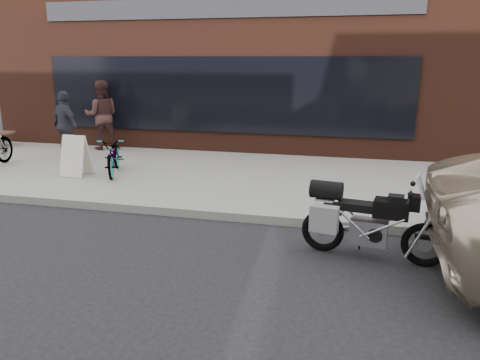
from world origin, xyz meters
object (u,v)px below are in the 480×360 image
at_px(cafe_patron_left, 102,115).
at_px(cafe_patron_right, 66,126).
at_px(sandwich_sign, 76,155).
at_px(cafe_table, 2,133).
at_px(motorcycle, 363,220).
at_px(bicycle_front, 114,156).

height_order(cafe_patron_left, cafe_patron_right, cafe_patron_left).
height_order(sandwich_sign, cafe_table, sandwich_sign).
height_order(motorcycle, cafe_table, motorcycle).
bearing_deg(motorcycle, sandwich_sign, 165.14).
bearing_deg(sandwich_sign, cafe_patron_right, 132.22).
bearing_deg(sandwich_sign, motorcycle, -20.43).
bearing_deg(cafe_patron_right, sandwich_sign, 155.38).
distance_m(sandwich_sign, cafe_table, 4.82).
bearing_deg(cafe_table, cafe_patron_right, -21.96).
bearing_deg(cafe_table, motorcycle, -27.35).
height_order(bicycle_front, cafe_table, bicycle_front).
bearing_deg(cafe_table, sandwich_sign, -32.41).
height_order(bicycle_front, cafe_patron_left, cafe_patron_left).
xyz_separation_m(bicycle_front, cafe_table, (-4.83, 2.28, -0.04)).
relative_size(bicycle_front, sandwich_sign, 1.78).
xyz_separation_m(motorcycle, cafe_table, (-10.17, 5.26, -0.01)).
bearing_deg(cafe_patron_left, bicycle_front, 98.08).
relative_size(motorcycle, cafe_patron_left, 1.02).
relative_size(cafe_table, cafe_patron_right, 0.41).
bearing_deg(cafe_patron_left, sandwich_sign, 82.78).
relative_size(sandwich_sign, cafe_patron_left, 0.46).
xyz_separation_m(motorcycle, sandwich_sign, (-6.10, 2.68, 0.06)).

